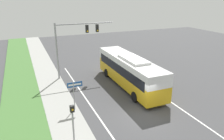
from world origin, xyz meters
TOP-DOWN VIEW (x-y plane):
  - ground_plane at (0.00, 0.00)m, footprint 80.00×80.00m
  - sidewalk at (-6.20, 0.00)m, footprint 2.80×80.00m
  - lane_divider_near at (-3.60, 0.00)m, footprint 0.14×30.00m
  - lane_divider_far at (3.60, 0.00)m, footprint 0.14×30.00m
  - bus at (1.71, 6.07)m, footprint 2.72×11.53m
  - signal_gantry at (-2.94, 11.14)m, footprint 6.99×0.41m
  - pedestrian_signal at (-6.22, -1.13)m, footprint 0.28×0.34m
  - street_sign at (-5.07, 3.12)m, footprint 1.31×0.08m

SIDE VIEW (x-z plane):
  - ground_plane at x=0.00m, z-range 0.00..0.00m
  - lane_divider_near at x=-3.60m, z-range 0.00..0.01m
  - lane_divider_far at x=3.60m, z-range 0.00..0.01m
  - sidewalk at x=-6.20m, z-range 0.00..0.12m
  - bus at x=1.71m, z-range 0.15..3.60m
  - street_sign at x=-5.07m, z-range 0.56..3.25m
  - pedestrian_signal at x=-6.22m, z-range 0.52..3.32m
  - signal_gantry at x=-2.94m, z-range 1.46..8.12m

